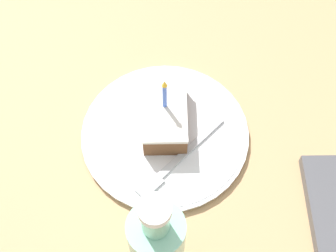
{
  "coord_description": "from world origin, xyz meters",
  "views": [
    {
      "loc": [
        0.0,
        0.4,
        0.71
      ],
      "look_at": [
        -0.0,
        0.0,
        0.04
      ],
      "focal_mm": 50.0,
      "sensor_mm": 36.0,
      "label": 1
    }
  ],
  "objects_px": {
    "bottle": "(160,246)",
    "fork": "(179,161)",
    "plate": "(168,135)",
    "cake_slice": "(165,113)"
  },
  "relations": [
    {
      "from": "plate",
      "to": "bottle",
      "type": "height_order",
      "value": "bottle"
    },
    {
      "from": "bottle",
      "to": "plate",
      "type": "bearing_deg",
      "value": -93.5
    },
    {
      "from": "cake_slice",
      "to": "fork",
      "type": "relative_size",
      "value": 0.9
    },
    {
      "from": "plate",
      "to": "fork",
      "type": "xyz_separation_m",
      "value": [
        -0.02,
        0.05,
        0.01
      ]
    },
    {
      "from": "fork",
      "to": "bottle",
      "type": "xyz_separation_m",
      "value": [
        0.03,
        0.17,
        0.08
      ]
    },
    {
      "from": "bottle",
      "to": "fork",
      "type": "bearing_deg",
      "value": -100.47
    },
    {
      "from": "plate",
      "to": "cake_slice",
      "type": "xyz_separation_m",
      "value": [
        0.0,
        -0.02,
        0.03
      ]
    },
    {
      "from": "plate",
      "to": "cake_slice",
      "type": "relative_size",
      "value": 2.1
    },
    {
      "from": "plate",
      "to": "cake_slice",
      "type": "distance_m",
      "value": 0.04
    },
    {
      "from": "plate",
      "to": "bottle",
      "type": "distance_m",
      "value": 0.24
    }
  ]
}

